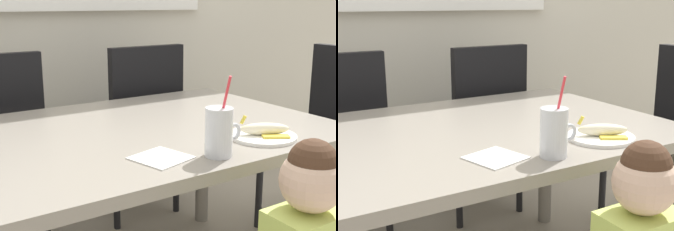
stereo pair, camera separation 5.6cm
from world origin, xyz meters
TOP-DOWN VIEW (x-y plane):
  - dining_table at (0.00, 0.00)m, footprint 1.41×1.01m
  - dining_chair_left at (-0.36, 0.75)m, footprint 0.44×0.44m
  - dining_chair_right at (0.38, 0.70)m, footprint 0.44×0.45m
  - dining_chair_far at (1.10, 0.00)m, footprint 0.44×0.44m
  - milk_cup at (0.05, -0.41)m, footprint 0.13×0.08m
  - snack_plate at (0.29, -0.34)m, footprint 0.23×0.23m
  - peeled_banana at (0.30, -0.35)m, footprint 0.17×0.14m
  - paper_napkin at (-0.11, -0.33)m, footprint 0.18×0.18m

SIDE VIEW (x-z plane):
  - dining_chair_left at x=-0.36m, z-range 0.06..1.02m
  - dining_chair_right at x=0.38m, z-range 0.06..1.02m
  - dining_chair_far at x=1.10m, z-range 0.06..1.02m
  - dining_table at x=0.00m, z-range 0.27..1.00m
  - paper_napkin at x=-0.11m, z-range 0.72..0.73m
  - snack_plate at x=0.29m, z-range 0.72..0.74m
  - peeled_banana at x=0.30m, z-range 0.72..0.79m
  - milk_cup at x=0.05m, z-range 0.67..0.92m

